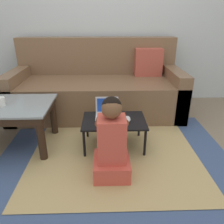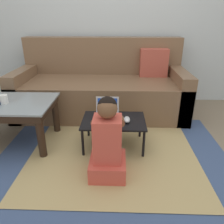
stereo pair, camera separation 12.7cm
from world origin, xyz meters
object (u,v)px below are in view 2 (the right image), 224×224
Objects in this scene: laptop_desk at (114,123)px; laptop at (107,114)px; coffee_table at (1,109)px; couch at (102,88)px; computer_mouse at (127,120)px; person_seated at (108,143)px; cup_on_table at (4,99)px.

laptop_desk is 2.69× the size of laptop.
coffee_table is 1.10m from laptop_desk.
coffee_table is 4.57× the size of laptop.
laptop_desk is at bearing -78.93° from couch.
coffee_table is at bearing -136.28° from couch.
laptop_desk is at bearing 165.68° from computer_mouse.
couch is 1.35m from person_seated.
person_seated is (0.15, -1.34, -0.03)m from couch.
laptop is 1.96× the size of computer_mouse.
person_seated is at bearing -22.78° from cup_on_table.
laptop is at bearing 0.96° from coffee_table.
coffee_table is 1.16m from person_seated.
cup_on_table is at bearing -179.80° from laptop_desk.
cup_on_table is (-1.02, -0.00, 0.22)m from laptop_desk.
couch is at bearing 101.07° from laptop_desk.
person_seated reaches higher than laptop_desk.
person_seated is at bearing -112.13° from computer_mouse.
cup_on_table is (-0.96, -0.06, 0.16)m from laptop.
laptop is at bearing 138.51° from laptop_desk.
computer_mouse is (0.30, -0.95, -0.01)m from couch.
couch is 1.26m from cup_on_table.
laptop is (1.03, 0.02, -0.05)m from coffee_table.
person_seated is (0.03, -0.48, -0.03)m from laptop.
cup_on_table is at bearing -30.18° from coffee_table.
couch is 0.94m from laptop_desk.
cup_on_table is (-0.84, -0.92, 0.17)m from couch.
cup_on_table is (-0.99, 0.42, 0.20)m from person_seated.
laptop_desk is 1.05m from cup_on_table.
coffee_table is (-0.92, -0.88, 0.06)m from couch.
laptop is 0.97m from cup_on_table.
laptop_desk is (0.18, -0.92, -0.06)m from couch.
person_seated is at bearing -23.33° from coffee_table.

